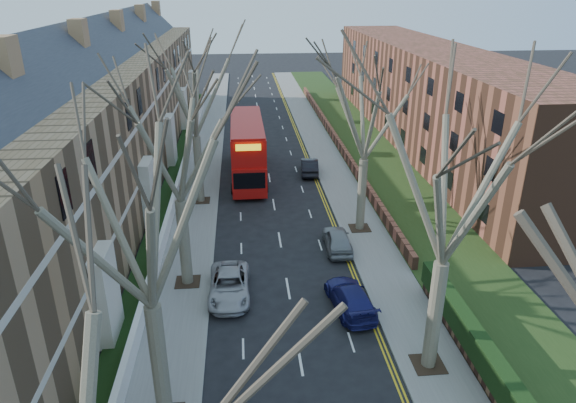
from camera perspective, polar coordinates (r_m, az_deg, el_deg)
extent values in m
cube|color=slate|center=(51.38, -9.21, 4.80)|extent=(3.00, 102.00, 0.12)
cube|color=slate|center=(51.91, 4.17, 5.24)|extent=(3.00, 102.00, 0.12)
cube|color=#8F6C49|center=(43.71, -20.54, 7.13)|extent=(9.00, 78.00, 10.00)
cube|color=#2C2E35|center=(42.60, -21.70, 14.89)|extent=(4.67, 78.00, 4.67)
cube|color=beige|center=(43.16, -14.55, 5.60)|extent=(0.12, 78.00, 0.35)
cube|color=beige|center=(42.28, -15.02, 10.12)|extent=(0.12, 78.00, 0.35)
cube|color=brown|center=(57.37, 15.29, 11.32)|extent=(8.00, 54.00, 10.00)
cube|color=brown|center=(55.82, 5.26, 7.03)|extent=(0.35, 54.00, 0.90)
cube|color=white|center=(43.84, -11.98, 2.12)|extent=(0.30, 78.00, 1.00)
cube|color=#213814|center=(52.79, 9.02, 5.42)|extent=(6.00, 102.00, 0.06)
cylinder|color=brown|center=(20.82, -14.09, -17.15)|extent=(0.64, 0.64, 5.25)
cylinder|color=brown|center=(29.16, -11.45, -4.53)|extent=(0.64, 0.64, 5.07)
cube|color=#2D2116|center=(30.39, -11.07, -8.75)|extent=(1.40, 1.40, 0.05)
cylinder|color=brown|center=(40.11, -9.89, 3.54)|extent=(0.60, 0.60, 5.25)
cube|color=#2D2116|center=(41.05, -9.65, 0.10)|extent=(1.40, 1.40, 0.05)
cylinder|color=brown|center=(23.51, 15.97, -12.14)|extent=(0.64, 0.64, 5.25)
cube|color=#2D2116|center=(25.07, 15.29, -17.03)|extent=(1.40, 1.40, 0.05)
cylinder|color=brown|center=(35.31, 8.19, 0.74)|extent=(0.60, 0.60, 5.07)
cube|color=#2D2116|center=(36.34, 7.96, -2.93)|extent=(1.40, 1.40, 0.05)
cube|color=#AF0F0C|center=(45.50, -4.48, 4.60)|extent=(2.80, 12.06, 2.41)
cube|color=#AF0F0C|center=(44.82, -4.57, 7.39)|extent=(2.80, 11.46, 2.19)
cube|color=black|center=(45.34, -4.50, 5.19)|extent=(2.81, 11.10, 0.99)
cube|color=black|center=(44.79, -4.58, 7.52)|extent=(2.81, 10.86, 0.99)
imported|color=#A3A2A7|center=(28.72, -6.53, -9.24)|extent=(2.25, 4.81, 1.33)
imported|color=navy|center=(27.73, 6.94, -10.55)|extent=(2.42, 4.81, 1.34)
imported|color=gray|center=(33.35, 5.51, -4.24)|extent=(1.76, 4.12, 1.39)
imported|color=black|center=(46.49, 2.41, 3.95)|extent=(1.87, 4.35, 1.39)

